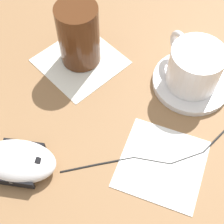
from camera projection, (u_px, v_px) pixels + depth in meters
ground_plane at (80, 101)px, 0.56m from camera, size 3.00×3.00×0.00m
saucer at (191, 82)px, 0.57m from camera, size 0.13×0.13×0.01m
coffee_cup at (194, 66)px, 0.54m from camera, size 0.09×0.11×0.07m
computer_mouse at (18, 162)px, 0.48m from camera, size 0.11×0.13×0.04m
mouse_cable at (164, 150)px, 0.51m from camera, size 0.26×0.17×0.00m
napkin_under_glass at (80, 61)px, 0.60m from camera, size 0.15×0.15×0.00m
drinking_glass at (79, 35)px, 0.56m from camera, size 0.07×0.07×0.11m
napkin_spare at (162, 163)px, 0.50m from camera, size 0.15×0.15×0.00m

